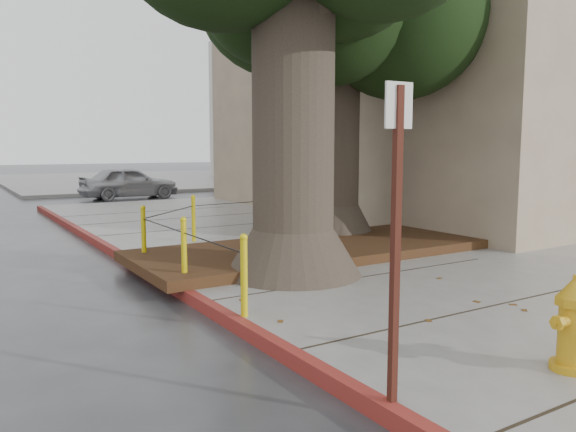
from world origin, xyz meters
The scene contains 14 objects.
ground centered at (0.00, 0.00, 0.00)m, with size 140.00×140.00×0.00m, color #28282B.
sidewalk_main centered at (6.00, 2.50, 0.07)m, with size 16.00×26.00×0.15m, color slate.
sidewalk_far centered at (6.00, 30.00, 0.07)m, with size 16.00×20.00×0.15m, color slate.
curb_red centered at (-2.00, 2.50, 0.07)m, with size 0.14×26.00×0.16m, color maroon.
planter_bed centered at (0.90, 3.90, 0.23)m, with size 6.40×2.60×0.16m, color black.
building_corner centered at (10.00, 8.50, 5.00)m, with size 12.00×13.00×10.00m, color tan.
building_side_white centered at (16.00, 26.00, 4.50)m, with size 10.00×10.00×9.00m, color silver.
building_side_grey centered at (22.00, 32.00, 6.00)m, with size 12.00×14.00×12.00m, color slate.
tree_far centered at (2.64, 5.32, 5.02)m, with size 4.50×3.80×7.17m.
bollard_ring centered at (-0.87, 4.38, 0.66)m, with size 3.79×5.39×0.95m.
fire_hydrant centered at (-0.24, -1.64, 0.55)m, with size 0.43×0.38×0.83m.
signpost centered at (-1.95, -1.28, 1.48)m, with size 0.23×0.06×2.34m.
car_silver centered at (1.73, 18.16, 0.65)m, with size 1.53×3.80×1.30m, color #ADADB2.
car_red centered at (10.25, 17.04, 0.62)m, with size 1.30×3.74×1.23m, color maroon.
Camera 1 is at (-4.72, -4.26, 2.04)m, focal length 35.00 mm.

